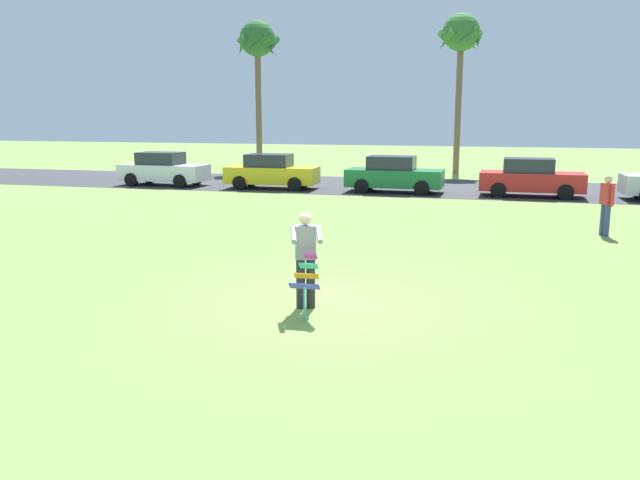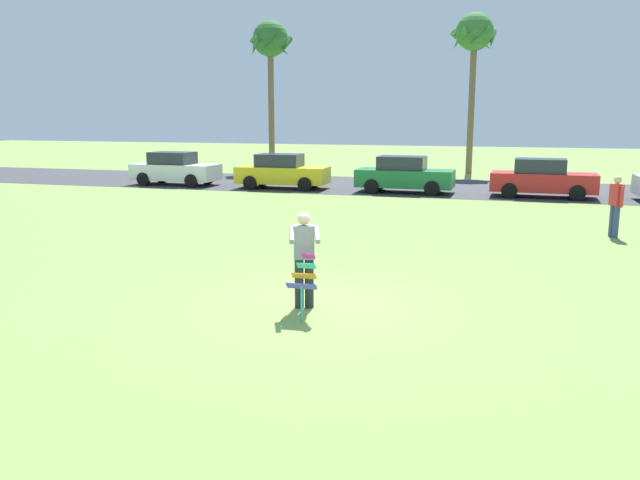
# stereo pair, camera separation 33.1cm
# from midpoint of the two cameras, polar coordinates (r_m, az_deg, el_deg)

# --- Properties ---
(ground_plane) EXTENTS (120.00, 120.00, 0.00)m
(ground_plane) POSITION_cam_midpoint_polar(r_m,az_deg,el_deg) (11.79, -0.61, -5.83)
(ground_plane) COLOR olive
(road_strip) EXTENTS (120.00, 8.00, 0.01)m
(road_strip) POSITION_cam_midpoint_polar(r_m,az_deg,el_deg) (31.08, 9.21, 4.59)
(road_strip) COLOR #38383D
(road_strip) RESTS_ON ground
(person_kite_flyer) EXTENTS (0.69, 0.76, 1.73)m
(person_kite_flyer) POSITION_cam_midpoint_polar(r_m,az_deg,el_deg) (11.44, -2.10, -1.44)
(person_kite_flyer) COLOR #26262B
(person_kite_flyer) RESTS_ON ground
(kite_held) EXTENTS (0.52, 0.65, 1.08)m
(kite_held) POSITION_cam_midpoint_polar(r_m,az_deg,el_deg) (10.91, -2.06, -3.34)
(kite_held) COLOR #D83399
(kite_held) RESTS_ON ground
(parked_car_white) EXTENTS (4.25, 1.94, 1.60)m
(parked_car_white) POSITION_cam_midpoint_polar(r_m,az_deg,el_deg) (32.43, -13.91, 6.04)
(parked_car_white) COLOR white
(parked_car_white) RESTS_ON ground
(parked_car_yellow) EXTENTS (4.25, 1.93, 1.60)m
(parked_car_yellow) POSITION_cam_midpoint_polar(r_m,az_deg,el_deg) (30.17, -4.61, 5.98)
(parked_car_yellow) COLOR yellow
(parked_car_yellow) RESTS_ON ground
(parked_car_green) EXTENTS (4.24, 1.91, 1.60)m
(parked_car_green) POSITION_cam_midpoint_polar(r_m,az_deg,el_deg) (28.79, 6.19, 5.71)
(parked_car_green) COLOR #1E7238
(parked_car_green) RESTS_ON ground
(parked_car_red) EXTENTS (4.25, 1.94, 1.60)m
(parked_car_red) POSITION_cam_midpoint_polar(r_m,az_deg,el_deg) (28.51, 17.74, 5.19)
(parked_car_red) COLOR red
(parked_car_red) RESTS_ON ground
(palm_tree_left_near) EXTENTS (2.58, 2.71, 8.84)m
(palm_tree_left_near) POSITION_cam_midpoint_polar(r_m,az_deg,el_deg) (40.30, -5.76, 16.66)
(palm_tree_left_near) COLOR brown
(palm_tree_left_near) RESTS_ON ground
(palm_tree_right_near) EXTENTS (2.58, 2.71, 8.98)m
(palm_tree_right_near) POSITION_cam_midpoint_polar(r_m,az_deg,el_deg) (39.07, 12.04, 16.85)
(palm_tree_right_near) COLOR brown
(palm_tree_right_near) RESTS_ON ground
(person_walker_near) EXTENTS (0.35, 0.52, 1.73)m
(person_walker_near) POSITION_cam_midpoint_polar(r_m,az_deg,el_deg) (20.01, 23.44, 2.98)
(person_walker_near) COLOR #384772
(person_walker_near) RESTS_ON ground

